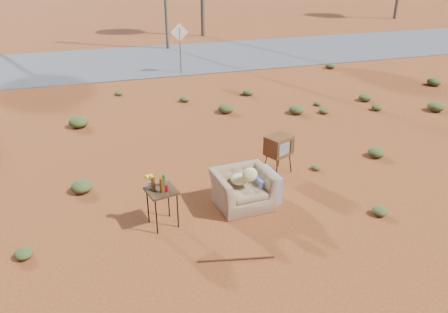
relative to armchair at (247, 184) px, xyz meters
name	(u,v)px	position (x,y,z in m)	size (l,w,h in m)	color
ground	(240,221)	(-0.38, -0.62, -0.49)	(140.00, 140.00, 0.00)	brown
highway	(139,61)	(-0.38, 14.38, -0.47)	(140.00, 7.00, 0.04)	#565659
armchair	(247,184)	(0.00, 0.00, 0.00)	(1.45, 0.98, 1.05)	#896A4B
tv_unit	(279,146)	(1.24, 1.14, 0.23)	(0.74, 0.68, 0.97)	black
side_table	(159,189)	(-1.91, -0.24, 0.33)	(0.66, 0.66, 1.11)	#382714
rusty_bar	(236,259)	(-0.85, -1.76, -0.47)	(0.04, 0.04, 1.37)	#481B13
road_sign	(180,39)	(1.12, 11.38, 1.01)	(0.78, 0.06, 2.19)	brown
scrub_patch	(160,139)	(-1.21, 3.79, -0.35)	(17.49, 8.07, 0.33)	#465425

